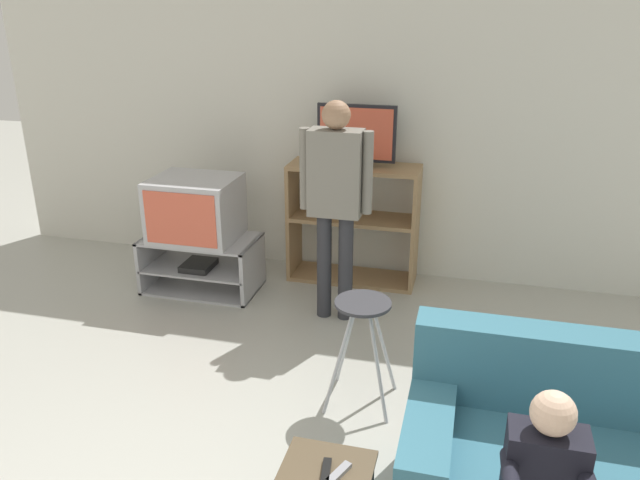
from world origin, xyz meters
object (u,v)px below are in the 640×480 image
television_flat (356,137)px  remote_control_white (339,473)px  media_shelf (353,223)px  person_standing_adult (336,191)px  folding_stool (362,323)px  remote_control_black (326,471)px  couch (593,476)px  television_main (196,208)px  tv_stand (202,264)px

television_flat → remote_control_white: size_ratio=4.45×
media_shelf → person_standing_adult: size_ratio=0.66×
folding_stool → person_standing_adult: (-0.40, 1.02, 0.47)m
media_shelf → remote_control_black: (0.47, -2.84, -0.09)m
remote_control_white → couch: size_ratio=0.08×
television_main → remote_control_white: television_main is taller
tv_stand → folding_stool: (1.59, -1.22, 0.31)m
folding_stool → person_standing_adult: bearing=111.6°
remote_control_black → television_flat: bearing=90.9°
television_main → television_flat: television_flat is taller
media_shelf → remote_control_white: (0.52, -2.84, -0.09)m
television_main → person_standing_adult: person_standing_adult is taller
tv_stand → television_flat: bearing=22.6°
folding_stool → television_flat: bearing=102.9°
remote_control_white → person_standing_adult: bearing=126.7°
television_flat → remote_control_white: television_flat is taller
tv_stand → television_main: (-0.02, 0.01, 0.48)m
television_flat → person_standing_adult: size_ratio=0.39×
tv_stand → remote_control_white: 2.90m
television_flat → remote_control_white: bearing=-79.8°
media_shelf → folding_stool: media_shelf is taller
media_shelf → person_standing_adult: bearing=-89.3°
tv_stand → couch: couch is taller
television_main → folding_stool: 2.04m
folding_stool → person_standing_adult: 1.19m
television_main → media_shelf: (1.21, 0.49, -0.19)m
couch → person_standing_adult: (-1.60, 1.72, 0.71)m
remote_control_black → person_standing_adult: (-0.46, 2.13, 0.57)m
couch → person_standing_adult: person_standing_adult is taller
television_main → couch: size_ratio=0.40×
television_flat → remote_control_black: size_ratio=4.45×
remote_control_black → remote_control_white: bearing=-6.5°
couch → media_shelf: bearing=123.5°
tv_stand → television_main: size_ratio=1.39×
tv_stand → remote_control_black: bearing=-54.8°
media_shelf → remote_control_white: media_shelf is taller
folding_stool → person_standing_adult: size_ratio=0.41×
tv_stand → television_flat: size_ratio=1.46×
media_shelf → folding_stool: size_ratio=1.59×
folding_stool → remote_control_black: (0.06, -1.12, -0.11)m
media_shelf → couch: media_shelf is taller
person_standing_adult → tv_stand: bearing=170.4°
couch → tv_stand: bearing=145.5°
person_standing_adult → couch: bearing=-47.0°
person_standing_adult → media_shelf: bearing=90.7°
television_main → couch: television_main is taller
folding_stool → remote_control_white: 1.13m
tv_stand → person_standing_adult: person_standing_adult is taller
person_standing_adult → television_main: bearing=169.9°
remote_control_white → couch: 1.17m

